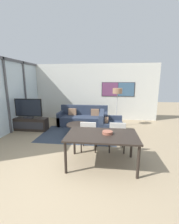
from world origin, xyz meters
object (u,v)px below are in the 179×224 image
Objects in this scene: dining_chair_centre at (117,135)px; floor_lamp at (117,93)px; sofa_side at (109,128)px; television at (28,109)px; tv_console at (30,124)px; coffee_table at (78,127)px; dining_chair_left at (89,134)px; dining_table at (102,137)px; sofa_main at (83,119)px; fruit_bowl at (108,132)px.

floor_lamp is at bearing 86.92° from dining_chair_centre.
sofa_side is at bearing 98.89° from dining_chair_centre.
television is at bearing -165.67° from floor_lamp.
sofa_side is at bearing -106.59° from floor_lamp.
dining_chair_centre reaches higher than sofa_side.
floor_lamp is at bearing 14.34° from tv_console.
sofa_side is 1.14m from coffee_table.
television is 0.67× the size of floor_lamp.
tv_console is at bearing 149.43° from dining_chair_left.
floor_lamp reaches higher than sofa_side.
dining_chair_left is (2.61, -1.54, 0.25)m from tv_console.
dining_table is (3.00, -2.24, 0.44)m from tv_console.
dining_table is 0.85m from dining_chair_centre.
coffee_table is at bearing -8.11° from tv_console.
sofa_main is 1.66m from sofa_side.
fruit_bowl is 3.18m from floor_lamp.
dining_table is 1.86× the size of dining_chair_centre.
fruit_bowl is (3.13, -2.19, -0.09)m from television.
sofa_side is (1.14, -1.20, 0.00)m from sofa_main.
sofa_main is at bearing 176.59° from floor_lamp.
fruit_bowl is (-0.07, -1.97, 0.52)m from sofa_side.
tv_console is at bearing 171.89° from coffee_table.
coffee_table is at bearing 93.93° from sofa_side.
tv_console is 3.04m from dining_chair_left.
television is 3.26m from sofa_side.
sofa_main is at bearing 43.50° from sofa_side.
coffee_table is 0.51× the size of floor_lamp.
sofa_side reaches higher than coffee_table.
tv_console is at bearing -165.66° from floor_lamp.
sofa_main is at bearing 108.74° from fruit_bowl.
dining_table is at bearing -60.43° from dining_chair_left.
television is at bearing 145.06° from fruit_bowl.
sofa_side is 0.83× the size of dining_table.
dining_table is 6.66× the size of fruit_bowl.
television is 1.27× the size of dining_chair_left.
dining_chair_left reaches higher than coffee_table.
sofa_main is at bearing 118.29° from dining_chair_centre.
sofa_main is 2.48× the size of dining_chair_left.
fruit_bowl reaches higher than tv_console.
floor_lamp is at bearing 14.33° from television.
floor_lamp reaches higher than dining_chair_left.
sofa_main is at bearing 25.73° from tv_console.
sofa_main reaches higher than fruit_bowl.
dining_chair_centre reaches higher than sofa_main.
sofa_main is 1.34× the size of dining_table.
fruit_bowl is at bearing 21.61° from dining_table.
sofa_side is at bearing 88.11° from fruit_bowl.
sofa_main reaches higher than dining_table.
floor_lamp is at bearing -16.59° from sofa_side.
coffee_table is 1.38m from dining_chair_left.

